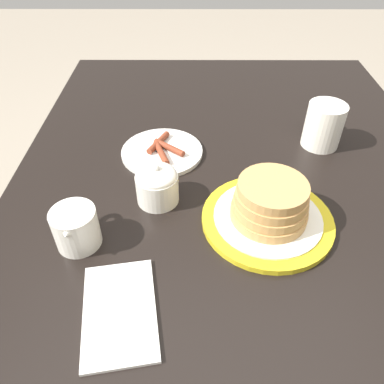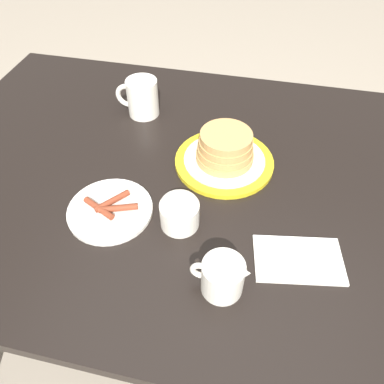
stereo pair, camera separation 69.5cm
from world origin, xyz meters
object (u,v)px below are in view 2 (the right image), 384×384
(pancake_plate, at_px, (224,153))
(creamer_pitcher, at_px, (223,277))
(coffee_mug, at_px, (141,97))
(sugar_bowl, at_px, (180,211))
(napkin, at_px, (298,260))
(side_plate_bacon, at_px, (110,210))

(pancake_plate, relative_size, creamer_pitcher, 2.17)
(coffee_mug, distance_m, sugar_bowl, 0.42)
(napkin, bearing_deg, sugar_bowl, -9.06)
(coffee_mug, bearing_deg, pancake_plate, 148.10)
(creamer_pitcher, bearing_deg, coffee_mug, -57.96)
(side_plate_bacon, height_order, napkin, side_plate_bacon)
(sugar_bowl, bearing_deg, coffee_mug, -61.54)
(side_plate_bacon, distance_m, coffee_mug, 0.37)
(side_plate_bacon, distance_m, napkin, 0.40)
(side_plate_bacon, bearing_deg, creamer_pitcher, 154.47)
(pancake_plate, height_order, sugar_bowl, pancake_plate)
(coffee_mug, bearing_deg, side_plate_bacon, 96.65)
(side_plate_bacon, bearing_deg, napkin, 174.66)
(creamer_pitcher, bearing_deg, napkin, -146.49)
(pancake_plate, relative_size, sugar_bowl, 2.82)
(pancake_plate, distance_m, coffee_mug, 0.30)
(side_plate_bacon, relative_size, napkin, 0.99)
(side_plate_bacon, bearing_deg, coffee_mug, -83.35)
(coffee_mug, bearing_deg, napkin, 137.72)
(creamer_pitcher, bearing_deg, pancake_plate, -81.15)
(pancake_plate, distance_m, side_plate_bacon, 0.30)
(creamer_pitcher, height_order, sugar_bowl, sugar_bowl)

